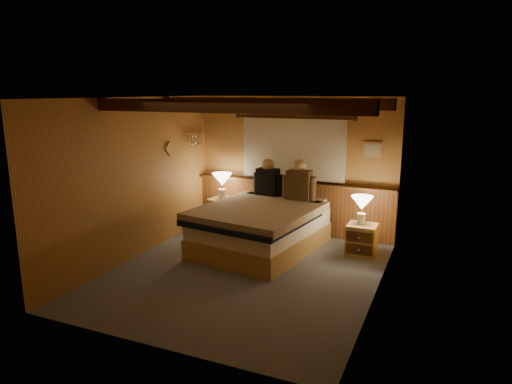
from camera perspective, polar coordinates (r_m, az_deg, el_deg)
The scene contains 19 objects.
floor at distance 6.51m, azimuth -1.42°, elevation -9.94°, with size 4.20×4.20×0.00m, color #585C68.
ceiling at distance 6.02m, azimuth -1.54°, elevation 11.70°, with size 4.20×4.20×0.00m, color #BC9446.
wall_back at distance 8.07m, azimuth 4.78°, elevation 3.31°, with size 3.60×3.60×0.00m, color #C58A46.
wall_left at distance 7.08m, azimuth -14.83°, elevation 1.64°, with size 4.20×4.20×0.00m, color #C58A46.
wall_right at distance 5.65m, azimuth 15.33°, elevation -1.07°, with size 4.20×4.20×0.00m, color #C58A46.
wall_front at distance 4.39m, azimuth -13.06°, elevation -4.81°, with size 3.60×3.60×0.00m, color #C58A46.
wainscot at distance 8.16m, azimuth 4.55°, elevation -1.72°, with size 3.60×0.23×0.94m.
curtain_window at distance 7.96m, azimuth 4.66°, elevation 5.52°, with size 2.18×0.09×1.11m.
ceiling_beams at distance 6.15m, azimuth -0.94°, elevation 10.89°, with size 3.60×1.65×0.16m.
coat_rail at distance 8.26m, azimuth -7.81°, elevation 6.71°, with size 0.05×0.55×0.24m.
framed_print at distance 7.68m, azimuth 14.40°, elevation 5.13°, with size 0.30×0.04×0.25m.
bed at distance 7.24m, azimuth 0.56°, elevation -4.43°, with size 1.89×2.31×0.72m.
nightstand_left at distance 8.36m, azimuth -3.88°, elevation -2.76°, with size 0.59×0.55×0.57m.
nightstand_right at distance 7.25m, azimuth 13.07°, elevation -5.84°, with size 0.45×0.41×0.49m.
lamp_left at distance 8.22m, azimuth -4.25°, elevation 1.39°, with size 0.36×0.36×0.47m.
lamp_right at distance 7.13m, azimuth 13.10°, elevation -1.53°, with size 0.34×0.34×0.44m.
person_left at distance 7.89m, azimuth 1.49°, elevation 1.51°, with size 0.55×0.25×0.67m.
person_right at distance 7.57m, azimuth 5.42°, elevation 1.12°, with size 0.58×0.23×0.71m.
duffel_bag at distance 7.68m, azimuth -5.34°, elevation -5.14°, with size 0.57×0.41×0.37m.
Camera 1 is at (2.52, -5.46, 2.48)m, focal length 32.00 mm.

